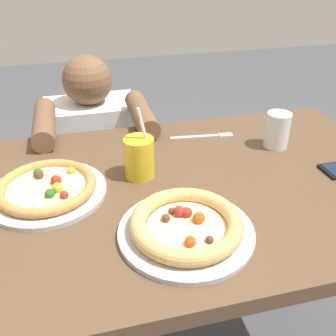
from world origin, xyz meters
The scene contains 7 objects.
dining_table centered at (0.00, 0.00, 0.64)m, with size 1.36×0.76×0.75m.
pizza_near centered at (0.02, -0.18, 0.77)m, with size 0.29×0.29×0.05m.
pizza_far centered at (-0.27, 0.04, 0.77)m, with size 0.29×0.29×0.04m.
drink_cup_colored centered at (-0.03, 0.07, 0.81)m, with size 0.08×0.08×0.19m.
water_cup_clear centered at (0.40, 0.14, 0.81)m, with size 0.07×0.07×0.11m.
fork centered at (0.21, 0.25, 0.75)m, with size 0.20×0.04×0.00m.
diner_seated centered at (-0.12, 0.62, 0.43)m, with size 0.39×0.51×0.93m.
Camera 1 is at (-0.17, -0.78, 1.30)m, focal length 40.92 mm.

